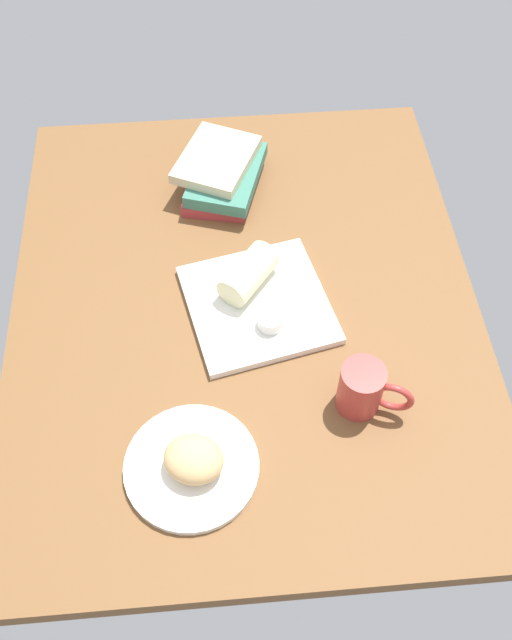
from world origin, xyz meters
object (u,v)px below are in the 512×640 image
at_px(round_plate, 192,467).
at_px(breakfast_wrap, 248,274).
at_px(book_stack, 221,173).
at_px(coffee_mug, 364,389).
at_px(sauce_cup, 270,321).
at_px(scone_pastry, 194,459).
at_px(square_plate, 258,304).

height_order(round_plate, breakfast_wrap, breakfast_wrap).
height_order(book_stack, coffee_mug, coffee_mug).
xyz_separation_m(sauce_cup, coffee_mug, (0.17, 0.14, 0.02)).
bearing_deg(coffee_mug, breakfast_wrap, -146.84).
xyz_separation_m(round_plate, scone_pastry, (0.00, 0.01, 0.04)).
height_order(round_plate, square_plate, square_plate).
bearing_deg(book_stack, round_plate, -7.51).
bearing_deg(square_plate, book_stack, -171.32).
xyz_separation_m(square_plate, breakfast_wrap, (-0.04, -0.01, 0.04)).
height_order(breakfast_wrap, coffee_mug, coffee_mug).
height_order(square_plate, book_stack, book_stack).
height_order(square_plate, sauce_cup, sauce_cup).
xyz_separation_m(square_plate, coffee_mug, (0.22, 0.16, 0.04)).
distance_m(square_plate, coffee_mug, 0.28).
bearing_deg(breakfast_wrap, book_stack, 135.24).
xyz_separation_m(square_plate, book_stack, (-0.33, -0.05, 0.03)).
bearing_deg(coffee_mug, sauce_cup, -139.83).
distance_m(square_plate, book_stack, 0.34).
distance_m(square_plate, sauce_cup, 0.06).
relative_size(round_plate, sauce_cup, 4.63).
bearing_deg(book_stack, breakfast_wrap, 7.13).
height_order(scone_pastry, coffee_mug, coffee_mug).
xyz_separation_m(scone_pastry, coffee_mug, (-0.10, 0.29, 0.01)).
height_order(scone_pastry, sauce_cup, scone_pastry).
distance_m(round_plate, book_stack, 0.66).
relative_size(square_plate, book_stack, 1.04).
xyz_separation_m(sauce_cup, breakfast_wrap, (-0.10, -0.03, 0.02)).
bearing_deg(sauce_cup, coffee_mug, 40.17).
xyz_separation_m(sauce_cup, book_stack, (-0.39, -0.07, 0.01)).
distance_m(round_plate, breakfast_wrap, 0.39).
relative_size(scone_pastry, book_stack, 0.39).
bearing_deg(scone_pastry, sauce_cup, 150.83).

